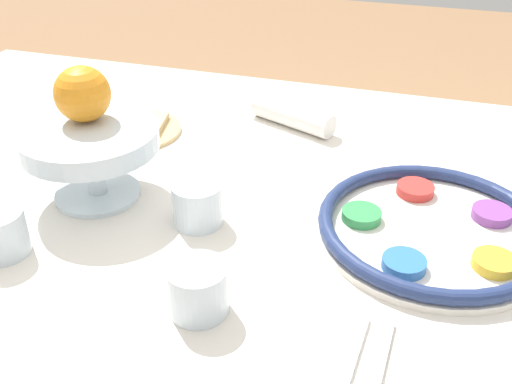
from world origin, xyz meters
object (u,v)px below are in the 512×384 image
at_px(orange_fruit, 82,94).
at_px(cup_far, 197,204).
at_px(napkin_roll, 291,115).
at_px(bread_plate, 135,128).
at_px(fruit_stand, 90,145).
at_px(seder_plate, 432,228).
at_px(cup_near, 198,289).

bearing_deg(orange_fruit, cup_far, 165.91).
bearing_deg(napkin_roll, bread_plate, 22.12).
height_order(orange_fruit, bread_plate, orange_fruit).
xyz_separation_m(fruit_stand, napkin_roll, (-0.22, -0.32, -0.06)).
distance_m(orange_fruit, cup_far, 0.23).
distance_m(seder_plate, cup_near, 0.34).
bearing_deg(seder_plate, fruit_stand, 4.59).
relative_size(orange_fruit, bread_plate, 0.49).
bearing_deg(cup_near, fruit_stand, -38.11).
relative_size(fruit_stand, cup_far, 2.85).
height_order(bread_plate, napkin_roll, napkin_roll).
height_order(fruit_stand, cup_near, fruit_stand).
xyz_separation_m(bread_plate, cup_far, (-0.22, 0.24, 0.02)).
height_order(orange_fruit, cup_near, orange_fruit).
bearing_deg(bread_plate, napkin_roll, -157.88).
bearing_deg(cup_near, orange_fruit, -39.92).
height_order(seder_plate, fruit_stand, fruit_stand).
relative_size(orange_fruit, cup_far, 1.15).
bearing_deg(orange_fruit, bread_plate, -81.36).
relative_size(seder_plate, fruit_stand, 1.55).
height_order(napkin_roll, cup_far, cup_far).
bearing_deg(cup_near, cup_far, -68.12).
bearing_deg(seder_plate, cup_far, 10.62).
bearing_deg(seder_plate, cup_near, 42.02).
xyz_separation_m(seder_plate, bread_plate, (0.54, -0.18, -0.01)).
relative_size(fruit_stand, orange_fruit, 2.47).
relative_size(orange_fruit, napkin_roll, 0.48).
relative_size(seder_plate, orange_fruit, 3.83).
bearing_deg(cup_far, orange_fruit, -14.09).
bearing_deg(cup_far, napkin_roll, -98.21).
relative_size(bread_plate, napkin_roll, 0.98).
bearing_deg(cup_far, fruit_stand, -6.76).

